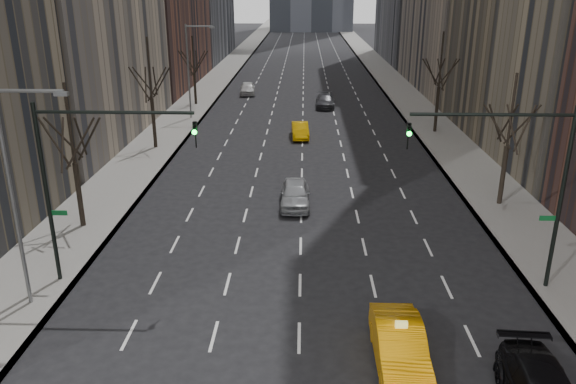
{
  "coord_description": "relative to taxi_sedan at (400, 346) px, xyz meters",
  "views": [
    {
      "loc": [
        0.09,
        -10.04,
        12.51
      ],
      "look_at": [
        -0.61,
        14.48,
        3.5
      ],
      "focal_mm": 35.0,
      "sensor_mm": 36.0,
      "label": 1
    }
  ],
  "objects": [
    {
      "name": "sidewalk_left",
      "position": [
        -15.74,
        63.55,
        -0.7
      ],
      "size": [
        4.5,
        320.0,
        0.15
      ],
      "primitive_type": "cube",
      "color": "slate",
      "rests_on": "ground"
    },
    {
      "name": "sidewalk_right",
      "position": [
        8.76,
        63.55,
        -0.7
      ],
      "size": [
        4.5,
        320.0,
        0.15
      ],
      "primitive_type": "cube",
      "color": "slate",
      "rests_on": "ground"
    },
    {
      "name": "tree_lw_b",
      "position": [
        -15.49,
        11.55,
        2.94
      ],
      "size": [
        3.36,
        3.5,
        7.82
      ],
      "color": "black",
      "rests_on": "ground"
    },
    {
      "name": "tree_lw_c",
      "position": [
        -15.49,
        27.55,
        3.26
      ],
      "size": [
        3.36,
        3.5,
        8.74
      ],
      "color": "black",
      "rests_on": "ground"
    },
    {
      "name": "tree_lw_d",
      "position": [
        -15.49,
        45.55,
        2.78
      ],
      "size": [
        3.36,
        3.5,
        7.36
      ],
      "color": "black",
      "rests_on": "ground"
    },
    {
      "name": "tree_rw_b",
      "position": [
        8.51,
        15.55,
        2.94
      ],
      "size": [
        3.36,
        3.5,
        7.82
      ],
      "color": "black",
      "rests_on": "ground"
    },
    {
      "name": "tree_rw_c",
      "position": [
        8.51,
        33.55,
        3.26
      ],
      "size": [
        3.36,
        3.5,
        8.74
      ],
      "color": "black",
      "rests_on": "ground"
    },
    {
      "name": "traffic_mast_left",
      "position": [
        -12.6,
        5.54,
        4.71
      ],
      "size": [
        6.69,
        0.39,
        8.0
      ],
      "color": "black",
      "rests_on": "ground"
    },
    {
      "name": "traffic_mast_right",
      "position": [
        5.61,
        5.54,
        4.71
      ],
      "size": [
        6.69,
        0.39,
        8.0
      ],
      "color": "black",
      "rests_on": "ground"
    },
    {
      "name": "streetlight_near",
      "position": [
        -14.33,
        3.55,
        4.84
      ],
      "size": [
        2.83,
        0.22,
        9.0
      ],
      "color": "slate",
      "rests_on": "ground"
    },
    {
      "name": "streetlight_far",
      "position": [
        -14.33,
        38.55,
        4.84
      ],
      "size": [
        2.83,
        0.22,
        9.0
      ],
      "color": "slate",
      "rests_on": "ground"
    },
    {
      "name": "taxi_sedan",
      "position": [
        0.0,
        0.0,
        0.0
      ],
      "size": [
        1.65,
        4.73,
        1.56
      ],
      "primitive_type": "imported",
      "rotation": [
        0.0,
        0.0,
        0.0
      ],
      "color": "#FEA005",
      "rests_on": "ground"
    },
    {
      "name": "silver_sedan_ahead",
      "position": [
        -3.88,
        15.2,
        -0.03
      ],
      "size": [
        1.84,
        4.41,
        1.49
      ],
      "primitive_type": "imported",
      "rotation": [
        0.0,
        0.0,
        0.02
      ],
      "color": "#94979B",
      "rests_on": "ground"
    },
    {
      "name": "far_taxi",
      "position": [
        -3.71,
        31.47,
        -0.12
      ],
      "size": [
        1.65,
        4.1,
        1.33
      ],
      "primitive_type": "imported",
      "rotation": [
        0.0,
        0.0,
        0.06
      ],
      "color": "#FFB505",
      "rests_on": "ground"
    },
    {
      "name": "far_suv_grey",
      "position": [
        -1.08,
        44.73,
        -0.07
      ],
      "size": [
        2.04,
        4.88,
        1.41
      ],
      "primitive_type": "imported",
      "rotation": [
        0.0,
        0.0,
        -0.01
      ],
      "color": "#2C2D31",
      "rests_on": "ground"
    },
    {
      "name": "far_car_white",
      "position": [
        -10.33,
        52.26,
        -0.03
      ],
      "size": [
        2.12,
        4.52,
        1.49
      ],
      "primitive_type": "imported",
      "rotation": [
        0.0,
        0.0,
        0.08
      ],
      "color": "silver",
      "rests_on": "ground"
    }
  ]
}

